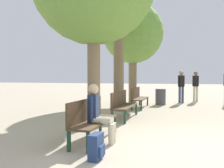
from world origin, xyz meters
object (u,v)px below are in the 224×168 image
pedestrian_mid (196,84)px  tree_row_2 (133,34)px  bench_row_2 (138,96)px  bench_row_0 (91,117)px  backpack (96,147)px  bench_row_1 (122,103)px  pedestrian_far (181,85)px  trash_bin (161,97)px  tree_row_1 (119,6)px  person_seated (98,112)px

pedestrian_mid → tree_row_2: bearing=-150.2°
bench_row_2 → pedestrian_mid: 4.26m
bench_row_0 → backpack: bearing=-65.1°
bench_row_0 → bench_row_1: (0.00, 2.87, 0.00)m
pedestrian_far → trash_bin: size_ratio=2.14×
tree_row_1 → trash_bin: tree_row_1 is taller
bench_row_2 → pedestrian_mid: size_ratio=1.15×
pedestrian_mid → trash_bin: 2.66m
tree_row_2 → tree_row_1: bearing=-90.0°
bench_row_1 → tree_row_2: size_ratio=0.37×
person_seated → pedestrian_far: size_ratio=0.74×
backpack → pedestrian_far: 9.50m
bench_row_1 → tree_row_2: tree_row_2 is taller
tree_row_1 → person_seated: bearing=-80.4°
tree_row_1 → pedestrian_mid: bearing=55.9°
bench_row_2 → bench_row_1: bearing=-90.0°
person_seated → tree_row_1: bearing=99.6°
trash_bin → pedestrian_far: bearing=48.2°
bench_row_2 → trash_bin: (0.84, 1.42, -0.12)m
tree_row_1 → tree_row_2: size_ratio=1.07×
bench_row_0 → tree_row_2: size_ratio=0.37×
bench_row_2 → backpack: bearing=-85.6°
person_seated → trash_bin: 7.38m
tree_row_1 → pedestrian_far: size_ratio=3.29×
bench_row_1 → pedestrian_far: size_ratio=1.14×
tree_row_2 → pedestrian_mid: tree_row_2 is taller
pedestrian_mid → bench_row_1: bearing=-112.0°
bench_row_2 → pedestrian_mid: pedestrian_mid is taller
tree_row_1 → trash_bin: (1.42, 2.60, -3.79)m
tree_row_2 → pedestrian_mid: 4.41m
bench_row_2 → trash_bin: size_ratio=2.44×
bench_row_0 → trash_bin: 7.22m
tree_row_1 → pedestrian_far: bearing=57.1°
pedestrian_mid → trash_bin: bearing=-130.4°
tree_row_1 → bench_row_2: bearing=64.0°
bench_row_1 → pedestrian_far: bearing=71.5°
tree_row_2 → backpack: 9.22m
bench_row_2 → tree_row_1: tree_row_1 is taller
bench_row_2 → pedestrian_far: pedestrian_far is taller
bench_row_1 → backpack: 4.08m
bench_row_2 → pedestrian_mid: bearing=53.4°
bench_row_0 → tree_row_2: bearing=94.4°
tree_row_2 → person_seated: size_ratio=4.15×
pedestrian_far → backpack: bearing=-97.6°
backpack → trash_bin: 8.33m
bench_row_0 → tree_row_1: size_ratio=0.35×
bench_row_2 → pedestrian_mid: (2.53, 3.40, 0.44)m
pedestrian_far → bench_row_1: bearing=-108.5°
backpack → tree_row_2: bearing=97.4°
bench_row_2 → pedestrian_far: 3.09m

